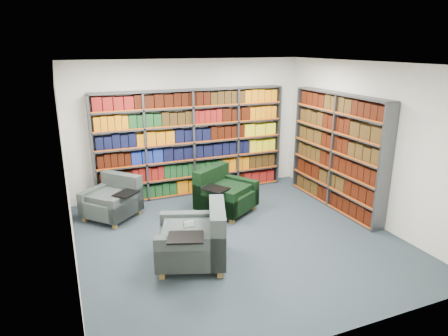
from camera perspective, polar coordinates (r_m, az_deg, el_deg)
name	(u,v)px	position (r m, az deg, el deg)	size (l,w,h in m)	color
room_shell	(239,157)	(6.18, 2.12, 1.58)	(5.02, 5.02, 2.82)	#1E272F
bookshelf_back	(192,143)	(8.37, -4.55, 3.57)	(4.00, 0.28, 2.20)	#47494F
bookshelf_right	(337,152)	(7.95, 15.81, 2.23)	(0.28, 2.50, 2.20)	#47494F
chair_teal_left	(114,201)	(7.67, -15.39, -4.51)	(1.18, 1.18, 0.76)	#001338
chair_green_right	(222,194)	(7.62, -0.23, -3.77)	(1.26, 1.26, 0.83)	black
chair_teal_front	(198,241)	(5.87, -3.75, -10.32)	(1.24, 1.29, 0.88)	#001338
coffee_table	(189,240)	(5.90, -4.96, -10.26)	(0.93, 0.93, 0.65)	olive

